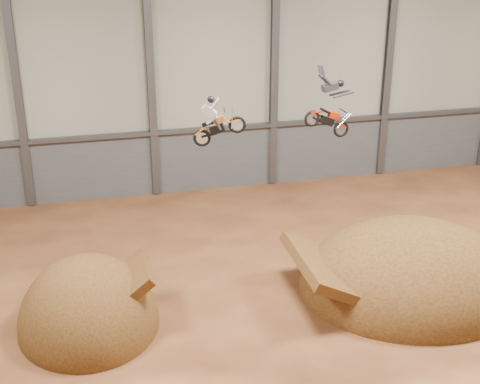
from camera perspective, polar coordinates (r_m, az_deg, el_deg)
The scene contains 12 objects.
floor at distance 25.25m, azimuth 4.82°, elevation -12.24°, with size 40.00×40.00×0.00m, color #532A16.
back_wall at distance 36.00m, azimuth -2.33°, elevation 10.79°, with size 40.00×0.10×14.00m, color #A5A292.
lower_band_back at distance 37.35m, azimuth -2.17°, elevation 2.86°, with size 39.80×0.18×3.50m, color #505257.
steel_rail at distance 36.63m, azimuth -2.17°, elevation 5.43°, with size 39.80×0.35×0.20m, color #47494F.
steel_column_1 at distance 35.29m, azimuth -18.61°, elevation 9.39°, with size 0.40×0.36×13.90m, color #47494F.
steel_column_2 at distance 35.32m, azimuth -7.66°, elevation 10.38°, with size 0.40×0.36×13.90m, color #47494F.
steel_column_3 at distance 36.59m, azimuth 2.95°, elevation 10.98°, with size 0.40×0.36×13.90m, color #47494F.
steel_column_4 at distance 38.98m, azimuth 12.59°, elevation 11.20°, with size 0.40×0.36×13.90m, color #47494F.
takeoff_ramp at distance 26.47m, azimuth -12.71°, elevation -10.97°, with size 5.27×6.08×5.27m, color #3F250F.
landing_ramp at distance 29.06m, azimuth 14.23°, elevation -7.84°, with size 9.34×8.26×5.39m, color #3F250F.
fmx_rider_a at distance 24.46m, azimuth -1.50°, elevation 6.57°, with size 2.02×0.77×1.83m, color orange, non-canonical shape.
fmx_rider_b at distance 26.79m, azimuth 7.25°, elevation 7.60°, with size 2.80×0.80×2.40m, color #BC1E03, non-canonical shape.
Camera 1 is at (-6.84, -19.55, 14.45)m, focal length 50.00 mm.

